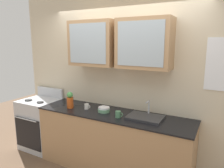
% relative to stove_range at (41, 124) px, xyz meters
% --- Properties ---
extents(back_wall_unit, '(3.98, 0.45, 2.79)m').
position_rel_stove_range_xyz_m(back_wall_unit, '(1.54, 0.32, 1.06)').
color(back_wall_unit, beige).
rests_on(back_wall_unit, ground_plane).
extents(counter, '(2.41, 0.65, 0.93)m').
position_rel_stove_range_xyz_m(counter, '(1.53, 0.00, -0.01)').
color(counter, '#A87F56').
rests_on(counter, ground_plane).
extents(stove_range, '(0.66, 0.65, 1.11)m').
position_rel_stove_range_xyz_m(stove_range, '(0.00, 0.00, 0.00)').
color(stove_range, silver).
rests_on(stove_range, ground_plane).
extents(sink_faucet, '(0.49, 0.35, 0.23)m').
position_rel_stove_range_xyz_m(sink_faucet, '(2.03, 0.04, 0.48)').
color(sink_faucet, '#2D2D30').
rests_on(sink_faucet, counter).
extents(bowl_stack, '(0.18, 0.18, 0.08)m').
position_rel_stove_range_xyz_m(bowl_stack, '(1.39, 0.00, 0.49)').
color(bowl_stack, '#669972').
rests_on(bowl_stack, counter).
extents(vase, '(0.11, 0.11, 0.26)m').
position_rel_stove_range_xyz_m(vase, '(0.80, -0.09, 0.58)').
color(vase, '#BF4C19').
rests_on(vase, counter).
extents(cup_near_sink, '(0.11, 0.08, 0.09)m').
position_rel_stove_range_xyz_m(cup_near_sink, '(1.69, -0.12, 0.50)').
color(cup_near_sink, '#4C7F59').
rests_on(cup_near_sink, counter).
extents(cup_near_bowls, '(0.10, 0.07, 0.09)m').
position_rel_stove_range_xyz_m(cup_near_bowls, '(1.08, -0.02, 0.50)').
color(cup_near_bowls, silver).
rests_on(cup_near_bowls, counter).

